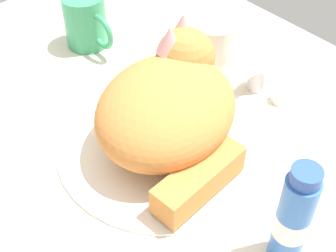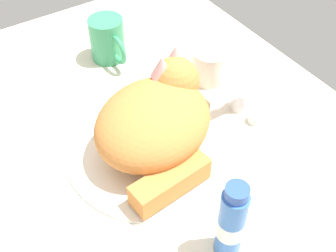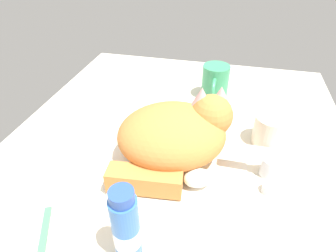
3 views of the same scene
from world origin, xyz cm
name	(u,v)px [view 1 (image 1 of 3)]	position (x,y,z in cm)	size (l,w,h in cm)	color
ground_plane	(166,151)	(0.00, 0.00, -1.50)	(110.00, 82.50, 3.00)	silver
sink_basin	(166,142)	(0.00, 0.00, 0.46)	(33.02, 33.02, 0.92)	white
faucet	(254,77)	(0.00, 19.35, 2.80)	(12.44, 10.41, 6.38)	silver
cat	(171,104)	(-0.14, 1.07, 7.23)	(25.81, 27.88, 15.11)	#D17F3D
coffee_mug	(86,21)	(-29.71, 6.39, 4.99)	(12.32, 7.82, 9.98)	#389966
rinse_cup	(214,41)	(-11.00, 21.02, 3.65)	(7.58, 7.58, 7.29)	silver
toothpaste_bottle	(293,218)	(23.67, -1.43, 7.22)	(4.11, 4.11, 15.41)	#3870C6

